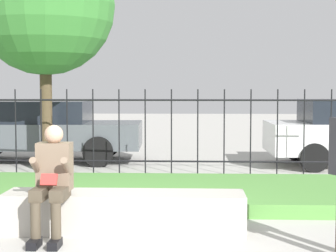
% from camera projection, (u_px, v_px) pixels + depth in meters
% --- Properties ---
extents(ground_plane, '(60.00, 60.00, 0.00)m').
position_uv_depth(ground_plane, '(118.00, 232.00, 6.57)').
color(ground_plane, '#B2AFA8').
extents(stone_bench, '(2.79, 0.57, 0.47)m').
position_uv_depth(stone_bench, '(125.00, 214.00, 6.55)').
color(stone_bench, '#ADA89E').
rests_on(stone_bench, ground_plane).
extents(person_seated_reader, '(0.42, 0.73, 1.27)m').
position_uv_depth(person_seated_reader, '(52.00, 177.00, 6.23)').
color(person_seated_reader, black).
rests_on(person_seated_reader, ground_plane).
extents(grass_berm, '(9.26, 2.59, 0.19)m').
position_uv_depth(grass_berm, '(135.00, 192.00, 8.55)').
color(grass_berm, '#569342').
rests_on(grass_berm, ground_plane).
extents(iron_fence, '(7.26, 0.03, 1.66)m').
position_uv_depth(iron_fence, '(145.00, 132.00, 10.33)').
color(iron_fence, black).
rests_on(iron_fence, ground_plane).
extents(car_parked_left, '(4.64, 2.12, 1.39)m').
position_uv_depth(car_parked_left, '(39.00, 129.00, 12.81)').
color(car_parked_left, '#4C5156').
rests_on(car_parked_left, ground_plane).
extents(tree_behind_fence, '(2.76, 2.76, 4.69)m').
position_uv_depth(tree_behind_fence, '(45.00, 5.00, 10.97)').
color(tree_behind_fence, '#4C3D28').
rests_on(tree_behind_fence, ground_plane).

